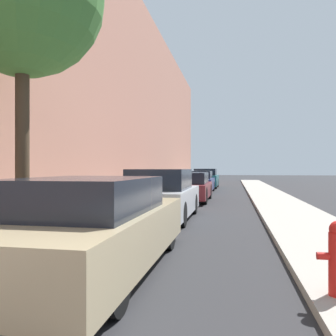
{
  "coord_description": "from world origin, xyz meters",
  "views": [
    {
      "loc": [
        1.12,
        1.82,
        1.48
      ],
      "look_at": [
        -0.76,
        11.51,
        1.48
      ],
      "focal_mm": 36.41,
      "sensor_mm": 36.0,
      "label": 1
    }
  ],
  "objects_px": {
    "parked_car_silver": "(161,196)",
    "parked_car_maroon": "(190,187)",
    "parked_car_champagne": "(90,226)",
    "parked_car_teal": "(206,179)",
    "parked_car_navy": "(199,182)"
  },
  "relations": [
    {
      "from": "parked_car_navy",
      "to": "parked_car_champagne",
      "type": "bearing_deg",
      "value": -89.86
    },
    {
      "from": "parked_car_maroon",
      "to": "parked_car_teal",
      "type": "relative_size",
      "value": 1.02
    },
    {
      "from": "parked_car_champagne",
      "to": "parked_car_silver",
      "type": "height_order",
      "value": "parked_car_silver"
    },
    {
      "from": "parked_car_silver",
      "to": "parked_car_navy",
      "type": "bearing_deg",
      "value": 90.06
    },
    {
      "from": "parked_car_champagne",
      "to": "parked_car_silver",
      "type": "bearing_deg",
      "value": 90.32
    },
    {
      "from": "parked_car_champagne",
      "to": "parked_car_silver",
      "type": "distance_m",
      "value": 5.05
    },
    {
      "from": "parked_car_silver",
      "to": "parked_car_navy",
      "type": "relative_size",
      "value": 1.01
    },
    {
      "from": "parked_car_maroon",
      "to": "parked_car_navy",
      "type": "relative_size",
      "value": 1.07
    },
    {
      "from": "parked_car_silver",
      "to": "parked_car_teal",
      "type": "height_order",
      "value": "parked_car_silver"
    },
    {
      "from": "parked_car_silver",
      "to": "parked_car_maroon",
      "type": "height_order",
      "value": "parked_car_silver"
    },
    {
      "from": "parked_car_champagne",
      "to": "parked_car_navy",
      "type": "bearing_deg",
      "value": 90.14
    },
    {
      "from": "parked_car_maroon",
      "to": "parked_car_teal",
      "type": "bearing_deg",
      "value": 90.78
    },
    {
      "from": "parked_car_navy",
      "to": "parked_car_teal",
      "type": "distance_m",
      "value": 4.82
    },
    {
      "from": "parked_car_navy",
      "to": "parked_car_teal",
      "type": "relative_size",
      "value": 0.96
    },
    {
      "from": "parked_car_silver",
      "to": "parked_car_teal",
      "type": "bearing_deg",
      "value": 89.99
    }
  ]
}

